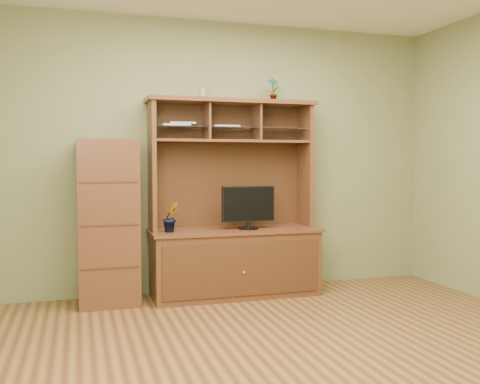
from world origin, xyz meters
name	(u,v)px	position (x,y,z in m)	size (l,w,h in m)	color
room	(302,154)	(0.00, 0.00, 1.35)	(4.54, 4.04, 2.74)	#523017
media_hutch	(234,241)	(0.04, 1.73, 0.52)	(1.66, 0.61, 1.90)	#442013
monitor	(248,207)	(0.16, 1.64, 0.87)	(0.52, 0.20, 0.41)	black
orchid_plant	(171,217)	(-0.59, 1.65, 0.79)	(0.15, 0.12, 0.27)	#2C571D
top_plant	(273,89)	(0.47, 1.80, 2.02)	(0.13, 0.09, 0.24)	#336623
reed_diffuser	(203,86)	(-0.25, 1.80, 2.02)	(0.06, 0.06, 0.31)	silver
magazines	(194,125)	(-0.33, 1.80, 1.65)	(0.75, 0.21, 0.04)	#A3A3A7
side_cabinet	(108,222)	(-1.15, 1.74, 0.75)	(0.54, 0.49, 1.50)	#442013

